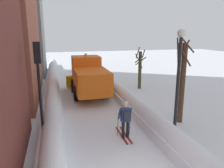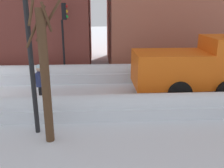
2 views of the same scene
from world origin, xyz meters
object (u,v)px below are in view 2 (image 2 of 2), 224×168
Objects in this scene: street_lamp at (29,43)px; skier at (40,82)px; traffic_light_pole at (64,27)px; plow_truck at (197,67)px; bare_tree_near at (45,74)px.

skier is at bearing -171.12° from street_lamp.
street_lamp is (6.49, -0.33, 0.06)m from traffic_light_pole.
traffic_light_pole reaches higher than plow_truck.
bare_tree_near is (3.45, 0.98, 1.28)m from skier.
bare_tree_near reaches higher than plow_truck.
skier is at bearing -85.97° from plow_truck.
street_lamp is 1.09× the size of bare_tree_near.
bare_tree_near is at bearing 1.70° from traffic_light_pole.
street_lamp is at bearing -2.92° from traffic_light_pole.
bare_tree_near reaches higher than traffic_light_pole.
plow_truck is at bearing 64.52° from traffic_light_pole.
traffic_light_pole reaches higher than skier.
skier is 4.28m from traffic_light_pole.
plow_truck is 7.87m from street_lamp.
bare_tree_near is (0.61, 0.54, -0.86)m from street_lamp.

